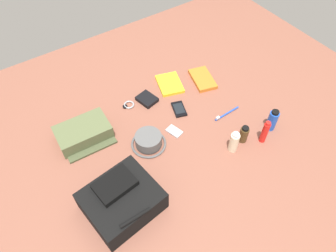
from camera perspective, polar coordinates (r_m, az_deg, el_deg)
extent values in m
cube|color=brown|center=(1.70, 0.00, -1.11)|extent=(2.64, 2.02, 0.02)
cube|color=black|center=(1.42, -8.39, -13.34)|extent=(0.34, 0.31, 0.12)
cube|color=black|center=(1.38, -9.69, -10.51)|extent=(0.18, 0.14, 0.03)
cylinder|color=black|center=(1.30, -5.97, -16.27)|extent=(0.14, 0.02, 0.02)
cube|color=#56603D|center=(1.69, -15.19, -1.11)|extent=(0.28, 0.19, 0.08)
cube|color=#454D30|center=(1.66, -13.64, -3.98)|extent=(0.26, 0.07, 0.01)
cylinder|color=#575757|center=(1.61, -3.59, -2.54)|extent=(0.14, 0.14, 0.06)
torus|color=#575757|center=(1.63, -3.54, -3.23)|extent=(0.18, 0.18, 0.01)
cylinder|color=blue|center=(1.74, 18.46, 0.92)|extent=(0.05, 0.05, 0.12)
cylinder|color=black|center=(1.70, 19.01, 2.36)|extent=(0.04, 0.04, 0.01)
cylinder|color=red|center=(1.67, 17.21, -1.16)|extent=(0.03, 0.03, 0.13)
cylinder|color=red|center=(1.62, 17.81, 0.45)|extent=(0.02, 0.02, 0.01)
cylinder|color=#473319|center=(1.66, 13.61, -1.56)|extent=(0.05, 0.05, 0.09)
cylinder|color=black|center=(1.62, 13.95, -0.43)|extent=(0.03, 0.03, 0.01)
cylinder|color=beige|center=(1.60, 11.91, -2.97)|extent=(0.05, 0.05, 0.11)
cylinder|color=silver|center=(1.55, 12.29, -1.57)|extent=(0.03, 0.03, 0.01)
cube|color=orange|center=(1.96, 6.32, 8.51)|extent=(0.17, 0.22, 0.02)
cube|color=white|center=(1.96, 6.31, 8.44)|extent=(0.16, 0.21, 0.02)
cube|color=yellow|center=(1.92, 0.30, 7.67)|extent=(0.18, 0.21, 0.02)
cube|color=white|center=(1.92, 0.30, 7.62)|extent=(0.17, 0.20, 0.01)
cube|color=black|center=(1.78, 2.01, 3.09)|extent=(0.10, 0.13, 0.01)
cube|color=black|center=(1.78, 2.02, 3.23)|extent=(0.08, 0.09, 0.00)
cube|color=#B7B7BC|center=(1.68, 1.16, -0.98)|extent=(0.07, 0.10, 0.01)
cylinder|color=silver|center=(1.68, 0.88, -0.53)|extent=(0.03, 0.03, 0.00)
torus|color=#99999E|center=(1.82, -7.12, 3.88)|extent=(0.06, 0.06, 0.01)
cylinder|color=black|center=(1.81, -7.84, 3.53)|extent=(0.03, 0.03, 0.01)
cylinder|color=blue|center=(1.79, 10.70, 2.26)|extent=(0.17, 0.02, 0.01)
cube|color=white|center=(1.75, 9.07, 1.49)|extent=(0.02, 0.01, 0.01)
cube|color=black|center=(1.83, -3.86, 4.90)|extent=(0.11, 0.13, 0.02)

